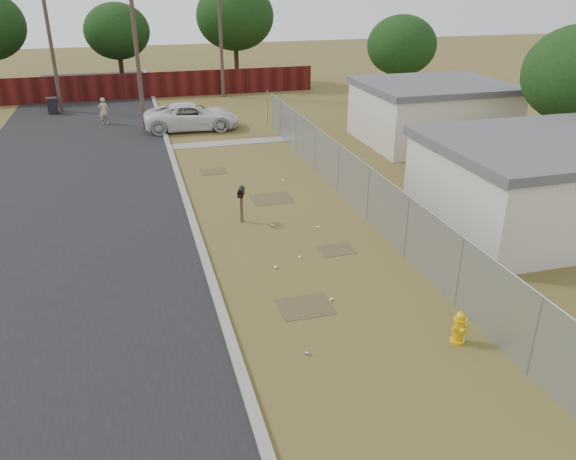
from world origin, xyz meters
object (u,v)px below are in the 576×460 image
object	(u,v)px
mailbox	(241,195)
trash_bin	(52,106)
fire_hydrant	(459,328)
pickup_truck	(192,116)
pedestrian	(104,111)

from	to	relation	value
mailbox	trash_bin	size ratio (longest dim) A/B	1.27
fire_hydrant	pickup_truck	distance (m)	22.75
mailbox	pickup_truck	distance (m)	13.91
pedestrian	trash_bin	distance (m)	5.05
trash_bin	mailbox	bearing A→B (deg)	-68.13
fire_hydrant	trash_bin	world-z (taller)	trash_bin
fire_hydrant	mailbox	distance (m)	9.28
pickup_truck	trash_bin	xyz separation A→B (m)	(-8.11, 6.46, -0.22)
pickup_truck	pedestrian	bearing A→B (deg)	66.06
pickup_truck	trash_bin	world-z (taller)	pickup_truck
fire_hydrant	pedestrian	size ratio (longest dim) A/B	0.55
pickup_truck	pedestrian	distance (m)	5.52
fire_hydrant	pedestrian	distance (m)	26.46
fire_hydrant	pickup_truck	size ratio (longest dim) A/B	0.16
trash_bin	pedestrian	bearing A→B (deg)	-50.05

